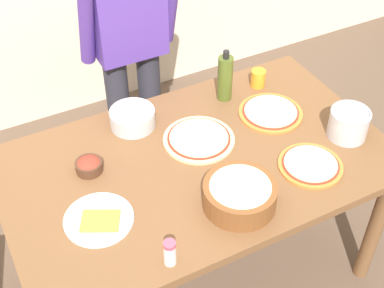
{
  "coord_description": "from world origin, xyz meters",
  "views": [
    {
      "loc": [
        -0.77,
        -1.42,
        2.3
      ],
      "look_at": [
        0.0,
        0.05,
        0.81
      ],
      "focal_mm": 50.54,
      "sensor_mm": 36.0,
      "label": 1
    }
  ],
  "objects": [
    {
      "name": "small_sauce_bowl",
      "position": [
        -0.42,
        0.15,
        0.79
      ],
      "size": [
        0.11,
        0.11,
        0.06
      ],
      "color": "#4C2D1E",
      "rests_on": "dining_table"
    },
    {
      "name": "dining_table",
      "position": [
        0.0,
        0.0,
        0.67
      ],
      "size": [
        1.6,
        0.96,
        0.76
      ],
      "color": "brown",
      "rests_on": "ground"
    },
    {
      "name": "pizza_raw_on_board",
      "position": [
        0.06,
        0.11,
        0.77
      ],
      "size": [
        0.31,
        0.31,
        0.02
      ],
      "color": "beige",
      "rests_on": "dining_table"
    },
    {
      "name": "pizza_cooked_on_tray",
      "position": [
        0.44,
        0.12,
        0.77
      ],
      "size": [
        0.29,
        0.29,
        0.02
      ],
      "color": "#C67A33",
      "rests_on": "dining_table"
    },
    {
      "name": "steel_pot",
      "position": [
        0.65,
        -0.16,
        0.83
      ],
      "size": [
        0.17,
        0.17,
        0.13
      ],
      "color": "#B7B7BC",
      "rests_on": "dining_table"
    },
    {
      "name": "popcorn_bowl",
      "position": [
        0.03,
        -0.29,
        0.82
      ],
      "size": [
        0.28,
        0.28,
        0.11
      ],
      "color": "brown",
      "rests_on": "dining_table"
    },
    {
      "name": "salt_shaker",
      "position": [
        -0.32,
        -0.41,
        0.81
      ],
      "size": [
        0.04,
        0.04,
        0.11
      ],
      "color": "white",
      "rests_on": "dining_table"
    },
    {
      "name": "olive_oil_bottle",
      "position": [
        0.31,
        0.32,
        0.87
      ],
      "size": [
        0.07,
        0.07,
        0.26
      ],
      "color": "#47561E",
      "rests_on": "dining_table"
    },
    {
      "name": "plate_with_slice",
      "position": [
        -0.47,
        -0.12,
        0.77
      ],
      "size": [
        0.26,
        0.26,
        0.02
      ],
      "color": "white",
      "rests_on": "dining_table"
    },
    {
      "name": "mixing_bowl_steel",
      "position": [
        -0.15,
        0.33,
        0.8
      ],
      "size": [
        0.2,
        0.2,
        0.08
      ],
      "color": "#B7B7BC",
      "rests_on": "dining_table"
    },
    {
      "name": "pizza_second_cooked",
      "position": [
        0.39,
        -0.25,
        0.77
      ],
      "size": [
        0.26,
        0.26,
        0.02
      ],
      "color": "#C67A33",
      "rests_on": "dining_table"
    },
    {
      "name": "person_cook",
      "position": [
        0.02,
        0.76,
        0.94
      ],
      "size": [
        0.49,
        0.25,
        1.62
      ],
      "color": "#2D2D38",
      "rests_on": "ground"
    },
    {
      "name": "cup_orange",
      "position": [
        0.51,
        0.33,
        0.8
      ],
      "size": [
        0.07,
        0.07,
        0.08
      ],
      "primitive_type": "cylinder",
      "color": "orange",
      "rests_on": "dining_table"
    },
    {
      "name": "ground",
      "position": [
        0.0,
        0.0,
        0.0
      ],
      "size": [
        8.0,
        8.0,
        0.0
      ],
      "primitive_type": "plane",
      "color": "brown"
    }
  ]
}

